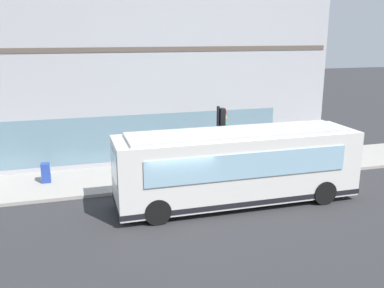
{
  "coord_description": "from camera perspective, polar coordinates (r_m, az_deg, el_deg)",
  "views": [
    {
      "loc": [
        -15.02,
        3.72,
        6.88
      ],
      "look_at": [
        3.23,
        -1.6,
        1.9
      ],
      "focal_mm": 39.76,
      "sensor_mm": 36.0,
      "label": 1
    }
  ],
  "objects": [
    {
      "name": "ground",
      "position": [
        16.93,
        -2.18,
        -9.3
      ],
      "size": [
        120.0,
        120.0,
        0.0
      ],
      "primitive_type": "plane",
      "color": "#2D2D30"
    },
    {
      "name": "fire_hydrant",
      "position": [
        23.21,
        8.76,
        -1.42
      ],
      "size": [
        0.35,
        0.35,
        0.74
      ],
      "color": "red",
      "rests_on": "sidewalk_curb"
    },
    {
      "name": "newspaper_vending_box",
      "position": [
        20.86,
        -19.0,
        -3.65
      ],
      "size": [
        0.44,
        0.42,
        0.9
      ],
      "color": "#263F99",
      "rests_on": "sidewalk_curb"
    },
    {
      "name": "sidewalk_curb",
      "position": [
        21.01,
        -5.2,
        -4.28
      ],
      "size": [
        3.82,
        40.0,
        0.15
      ],
      "primitive_type": "cube",
      "color": "#9E9991",
      "rests_on": "ground"
    },
    {
      "name": "traffic_light_near_corner",
      "position": [
        19.68,
        3.85,
        2.06
      ],
      "size": [
        0.32,
        0.49,
        3.5
      ],
      "color": "black",
      "rests_on": "sidewalk_curb"
    },
    {
      "name": "pedestrian_near_building_entrance",
      "position": [
        22.62,
        15.57,
        -0.84
      ],
      "size": [
        0.32,
        0.32,
        1.55
      ],
      "color": "silver",
      "rests_on": "sidewalk_curb"
    },
    {
      "name": "city_bus_nearside",
      "position": [
        17.54,
        6.09,
        -3.08
      ],
      "size": [
        2.64,
        10.05,
        3.07
      ],
      "color": "silver",
      "rests_on": "ground"
    },
    {
      "name": "pedestrian_by_light_pole",
      "position": [
        24.62,
        14.1,
        0.52
      ],
      "size": [
        0.32,
        0.32,
        1.57
      ],
      "color": "#3359A5",
      "rests_on": "sidewalk_curb"
    },
    {
      "name": "building_corner",
      "position": [
        25.72,
        -8.09,
        11.52
      ],
      "size": [
        8.0,
        20.9,
        11.06
      ],
      "color": "#A8A8AD",
      "rests_on": "ground"
    }
  ]
}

